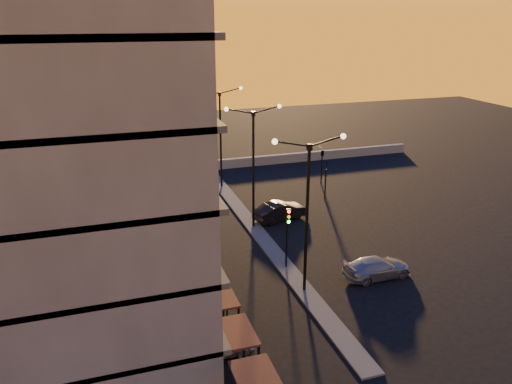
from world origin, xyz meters
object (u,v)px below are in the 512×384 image
object	(u,v)px
traffic_light_main	(288,228)
car_hatchback	(214,341)
streetlamp_mid	(253,158)
car_sedan	(280,211)
car_wagon	(377,268)

from	to	relation	value
traffic_light_main	car_hatchback	bearing A→B (deg)	-133.33
streetlamp_mid	car_sedan	distance (m)	5.55
streetlamp_mid	car_wagon	world-z (taller)	streetlamp_mid
car_hatchback	car_wagon	size ratio (longest dim) A/B	0.90
traffic_light_main	car_wagon	world-z (taller)	traffic_light_main
streetlamp_mid	car_wagon	bearing A→B (deg)	-62.82
traffic_light_main	car_wagon	bearing A→B (deg)	-28.03
streetlamp_mid	car_wagon	size ratio (longest dim) A/B	2.13
traffic_light_main	car_sedan	world-z (taller)	traffic_light_main
car_sedan	car_wagon	bearing A→B (deg)	179.78
car_hatchback	car_sedan	world-z (taller)	car_sedan
car_hatchback	car_sedan	size ratio (longest dim) A/B	0.91
streetlamp_mid	traffic_light_main	bearing A→B (deg)	-90.00
car_hatchback	car_wagon	bearing A→B (deg)	-65.25
traffic_light_main	car_sedan	bearing A→B (deg)	72.31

